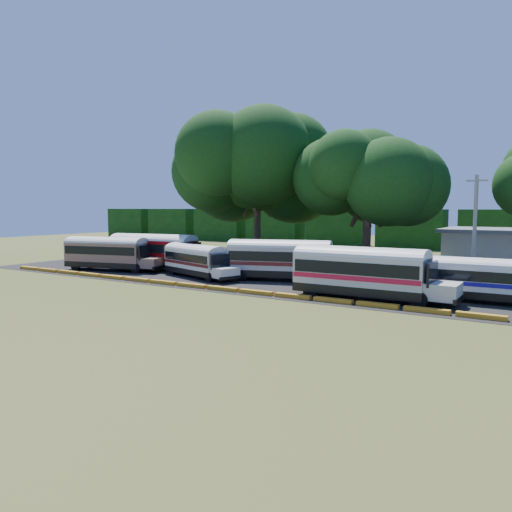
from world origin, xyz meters
The scene contains 13 objects.
ground centered at (0.00, 0.00, 0.00)m, with size 160.00×160.00×0.00m, color #3B4C19.
asphalt_strip centered at (1.00, 12.00, 0.01)m, with size 64.00×24.00×0.02m, color black.
curb centered at (0.00, 1.00, 0.15)m, with size 53.70×0.45×0.30m.
treeline_backdrop centered at (0.00, 48.00, 3.00)m, with size 130.00×4.00×6.00m.
bus_beige centered at (-18.18, 4.82, 1.93)m, with size 10.54×4.71×3.37m.
bus_red centered at (-14.79, 7.84, 2.07)m, with size 11.27×4.31×3.61m.
bus_cream_west centered at (-7.76, 5.76, 1.68)m, with size 9.26×4.94×2.97m.
bus_cream_east centered at (-0.21, 7.99, 1.99)m, with size 11.01×5.78×3.52m.
bus_white_red centered at (8.74, 3.20, 2.04)m, with size 11.00×2.84×3.61m.
bus_white_blue centered at (15.55, 6.38, 1.67)m, with size 9.04×2.44×2.95m.
tree_west centered at (-9.93, 19.46, 11.60)m, with size 15.51×15.51×17.30m.
tree_center centered at (3.51, 18.44, 9.74)m, with size 11.16×11.16×13.87m.
utility_pole centered at (14.23, 12.68, 4.49)m, with size 1.60×0.30×8.76m.
Camera 1 is at (20.42, -29.15, 6.26)m, focal length 35.00 mm.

